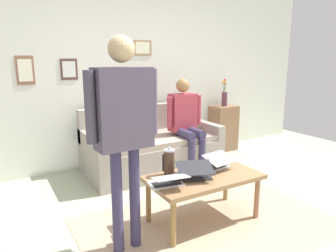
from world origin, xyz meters
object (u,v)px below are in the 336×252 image
(couch, at_px, (151,149))
(coffee_table, at_px, (204,181))
(laptop_left, at_px, (193,173))
(person_seated, at_px, (186,119))
(laptop_right, at_px, (168,182))
(person_standing, at_px, (124,119))
(laptop_center, at_px, (215,164))
(side_shelf, at_px, (223,128))
(flower_vase, at_px, (224,96))
(french_press, at_px, (169,162))

(couch, relative_size, coffee_table, 1.69)
(laptop_left, distance_m, person_seated, 1.51)
(laptop_right, relative_size, person_standing, 0.21)
(coffee_table, distance_m, laptop_left, 0.16)
(laptop_right, bearing_deg, laptop_center, -166.91)
(laptop_left, height_order, side_shelf, side_shelf)
(flower_vase, distance_m, person_standing, 3.14)
(coffee_table, xyz_separation_m, person_standing, (0.82, 0.06, 0.69))
(side_shelf, distance_m, flower_vase, 0.55)
(couch, distance_m, flower_vase, 1.66)
(couch, relative_size, person_standing, 1.07)
(laptop_center, distance_m, flower_vase, 2.29)
(laptop_left, xyz_separation_m, person_standing, (0.70, 0.06, 0.59))
(laptop_left, distance_m, flower_vase, 2.60)
(laptop_right, bearing_deg, side_shelf, -139.92)
(laptop_center, relative_size, person_standing, 0.20)
(laptop_left, height_order, laptop_center, laptop_left)
(laptop_left, distance_m, laptop_center, 0.36)
(laptop_left, relative_size, flower_vase, 0.90)
(coffee_table, height_order, french_press, french_press)
(coffee_table, distance_m, person_standing, 1.08)
(couch, distance_m, person_standing, 2.04)
(couch, bearing_deg, laptop_center, 90.26)
(laptop_left, height_order, flower_vase, flower_vase)
(coffee_table, bearing_deg, person_standing, 3.92)
(laptop_center, bearing_deg, french_press, -8.46)
(coffee_table, xyz_separation_m, laptop_left, (0.12, -0.00, 0.10))
(french_press, relative_size, person_seated, 0.22)
(side_shelf, relative_size, person_standing, 0.44)
(couch, height_order, side_shelf, couch)
(laptop_center, bearing_deg, couch, -89.74)
(coffee_table, bearing_deg, couch, -97.99)
(laptop_center, distance_m, laptop_right, 0.66)
(french_press, xyz_separation_m, side_shelf, (-2.01, -1.59, -0.21))
(person_standing, bearing_deg, laptop_center, -170.99)
(flower_vase, bearing_deg, laptop_left, 43.76)
(laptop_left, xyz_separation_m, laptop_center, (-0.34, -0.11, -0.00))
(laptop_left, height_order, person_seated, person_seated)
(coffee_table, relative_size, laptop_right, 3.05)
(coffee_table, distance_m, laptop_right, 0.44)
(coffee_table, height_order, side_shelf, side_shelf)
(laptop_left, height_order, person_standing, person_standing)
(couch, height_order, coffee_table, couch)
(couch, height_order, laptop_center, couch)
(coffee_table, xyz_separation_m, person_seated, (-0.63, -1.29, 0.32))
(laptop_left, distance_m, person_standing, 0.92)
(coffee_table, xyz_separation_m, laptop_right, (0.43, 0.04, 0.09))
(side_shelf, xyz_separation_m, flower_vase, (0.00, -0.00, 0.55))
(side_shelf, bearing_deg, couch, 9.55)
(side_shelf, relative_size, person_seated, 0.60)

